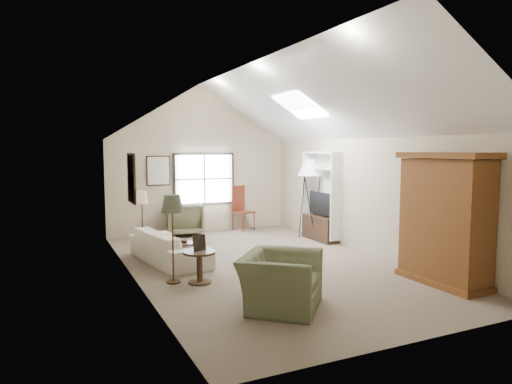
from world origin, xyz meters
name	(u,v)px	position (x,y,z in m)	size (l,w,h in m)	color
room_shell	(265,99)	(0.00, 0.00, 3.21)	(5.01, 8.01, 4.00)	#6A5E4C
window	(204,179)	(0.10, 3.96, 1.45)	(1.72, 0.08, 1.42)	black
skylight	(300,105)	(1.30, 0.90, 3.22)	(0.80, 1.20, 0.52)	white
wall_art	(146,174)	(-1.88, 1.94, 1.73)	(1.97, 3.71, 0.88)	black
armoire	(445,219)	(2.18, -2.40, 1.10)	(0.60, 1.50, 2.20)	brown
tv_alcove	(321,194)	(2.34, 1.60, 1.15)	(0.32, 1.30, 2.10)	white
media_console	(320,228)	(2.32, 1.60, 0.30)	(0.34, 1.18, 0.60)	#382316
tv_panel	(320,203)	(2.32, 1.60, 0.92)	(0.05, 0.90, 0.55)	black
sofa	(170,247)	(-1.64, 0.95, 0.32)	(2.19, 0.86, 0.64)	beige
armchair_near	(281,281)	(-0.86, -2.28, 0.39)	(1.19, 1.04, 0.78)	#555B3F
armchair_far	(184,219)	(-0.56, 3.70, 0.43)	(0.91, 0.94, 0.85)	#666A4A
coffee_table	(184,252)	(-1.37, 0.90, 0.20)	(0.77, 0.43, 0.39)	#332315
bowl	(184,241)	(-1.37, 0.90, 0.42)	(0.18, 0.18, 0.05)	#3A1F18
side_table	(200,267)	(-1.54, -0.65, 0.27)	(0.55, 0.55, 0.55)	#3D2A19
side_chair	(243,208)	(1.15, 3.70, 0.62)	(0.48, 0.48, 1.24)	maroon
tripod_lamp	(310,198)	(2.20, 1.91, 1.02)	(0.59, 0.59, 2.04)	silver
dark_lamp	(173,238)	(-1.94, -0.45, 0.77)	(0.37, 0.37, 1.53)	#2A2E20
tan_lamp	(142,221)	(-1.94, 2.15, 0.69)	(0.27, 0.27, 1.37)	#A18167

